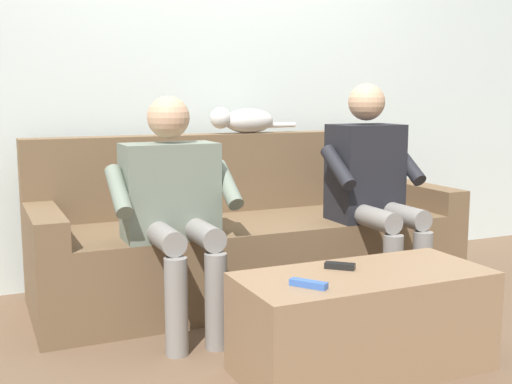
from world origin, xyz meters
name	(u,v)px	position (x,y,z in m)	size (l,w,h in m)	color
ground_plane	(312,335)	(0.00, 0.60, 0.00)	(8.00, 8.00, 0.00)	brown
back_wall	(215,49)	(0.00, -0.65, 1.39)	(5.47, 0.06, 2.77)	silver
couch	(249,240)	(0.00, -0.13, 0.30)	(2.36, 0.79, 0.88)	brown
coffee_table	(363,322)	(0.00, 1.02, 0.20)	(1.02, 0.46, 0.41)	#8C6B4C
person_left_seated	(372,181)	(-0.55, 0.25, 0.65)	(0.51, 0.58, 1.17)	black
person_right_seated	(174,200)	(0.55, 0.27, 0.62)	(0.59, 0.53, 1.10)	slate
cat_on_backrest	(243,120)	(-0.08, -0.39, 0.96)	(0.55, 0.15, 0.16)	silver
remote_blue	(308,284)	(0.30, 1.10, 0.42)	(0.14, 0.04, 0.02)	#3860B7
remote_black	(340,266)	(0.06, 0.93, 0.42)	(0.12, 0.04, 0.02)	black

